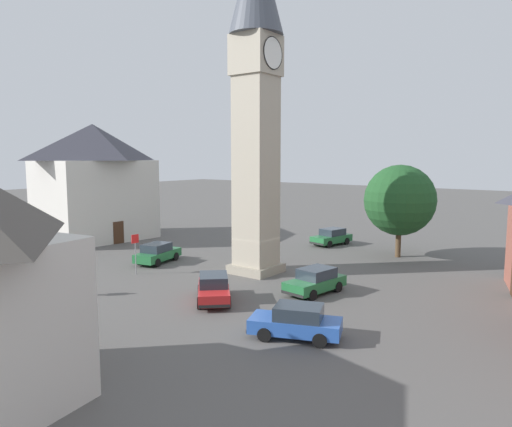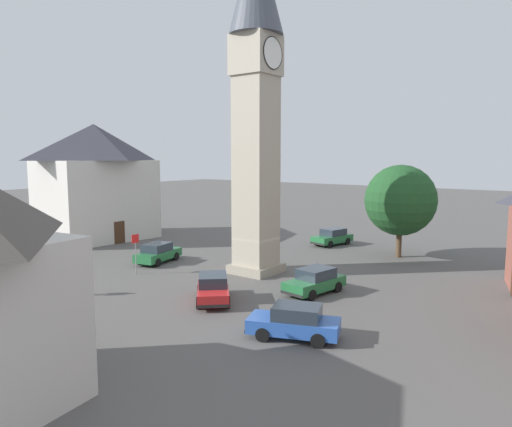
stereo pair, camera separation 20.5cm
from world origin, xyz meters
name	(u,v)px [view 1 (the left image)]	position (x,y,z in m)	size (l,w,h in m)	color
ground_plane	(256,272)	(0.00, 0.00, 0.00)	(200.00, 200.00, 0.00)	#565451
clock_tower	(256,72)	(0.00, 0.00, 13.87)	(3.69, 3.69, 23.62)	gray
car_blue_kerb	(315,281)	(-1.99, -5.98, 0.76)	(4.33, 2.29, 1.53)	#236B38
car_silver_kerb	(214,288)	(-6.88, -2.20, 0.76)	(4.17, 4.05, 1.53)	red
car_red_corner	(157,253)	(-2.12, 7.95, 0.76)	(4.41, 2.61, 1.53)	#236B38
car_white_side	(296,322)	(-8.72, -8.88, 0.76)	(3.09, 4.46, 1.53)	#2D5BB7
car_black_far	(332,237)	(12.71, 0.80, 0.76)	(4.39, 2.52, 1.53)	#236B38
pedestrian	(82,279)	(-10.72, 4.73, 1.01)	(0.48, 0.38, 1.69)	black
tree	(400,200)	(11.21, -6.09, 4.66)	(5.72, 5.72, 7.53)	brown
building_shop_left	(94,181)	(1.44, 21.07, 5.78)	(10.81, 8.88, 11.31)	beige
road_sign	(135,247)	(-5.46, 6.40, 1.90)	(0.60, 0.07, 2.80)	gray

